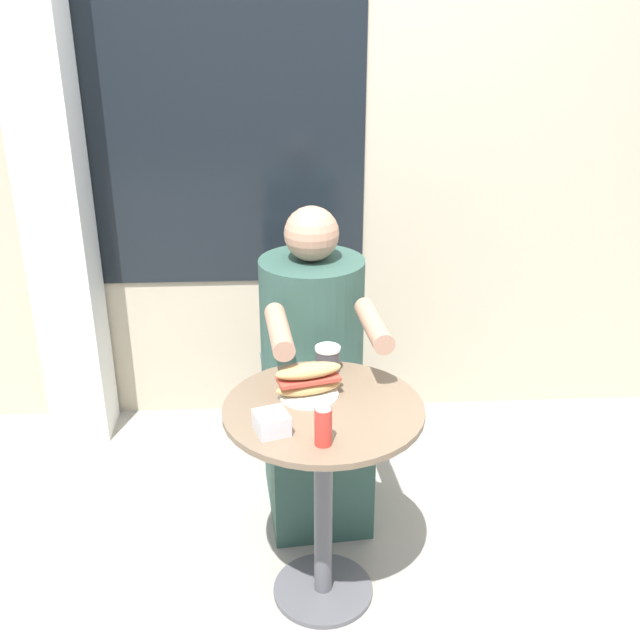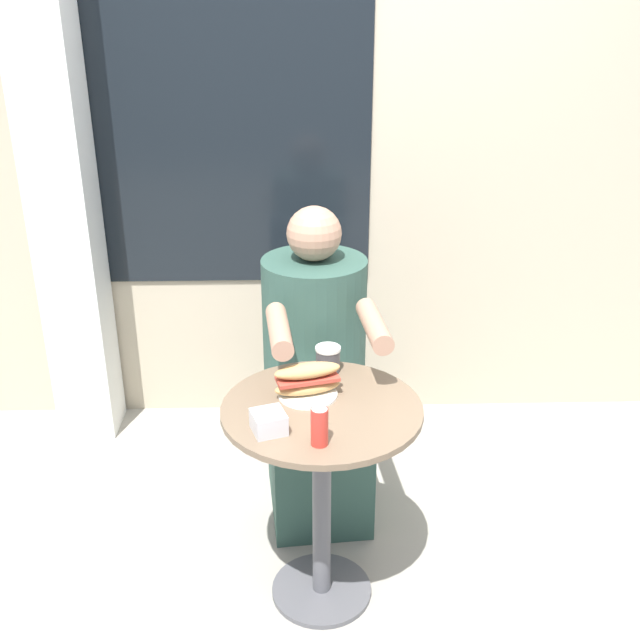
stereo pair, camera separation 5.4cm
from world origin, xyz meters
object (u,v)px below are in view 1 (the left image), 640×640
at_px(diner_chair, 307,344).
at_px(seated_diner, 314,387).
at_px(cafe_table, 323,463).
at_px(sandwich_on_plate, 309,381).
at_px(condiment_bottle, 323,422).
at_px(drink_cup, 328,359).

distance_m(diner_chair, seated_diner, 0.35).
xyz_separation_m(cafe_table, sandwich_on_plate, (-0.04, 0.07, 0.25)).
bearing_deg(cafe_table, diner_chair, 91.27).
bearing_deg(cafe_table, seated_diner, 90.73).
height_order(sandwich_on_plate, condiment_bottle, condiment_bottle).
bearing_deg(diner_chair, seated_diner, 86.54).
xyz_separation_m(diner_chair, drink_cup, (0.05, -0.63, 0.24)).
xyz_separation_m(cafe_table, diner_chair, (-0.02, 0.86, 0.00)).
bearing_deg(cafe_table, sandwich_on_plate, 120.79).
xyz_separation_m(diner_chair, seated_diner, (0.01, -0.35, -0.01)).
bearing_deg(diner_chair, condiment_bottle, 84.84).
height_order(diner_chair, condiment_bottle, diner_chair).
relative_size(diner_chair, drink_cup, 10.02).
relative_size(cafe_table, condiment_bottle, 5.04).
relative_size(diner_chair, sandwich_on_plate, 4.01).
distance_m(seated_diner, sandwich_on_plate, 0.51).
bearing_deg(condiment_bottle, diner_chair, 90.34).
bearing_deg(condiment_bottle, seated_diner, 89.49).
xyz_separation_m(seated_diner, drink_cup, (0.03, -0.28, 0.25)).
bearing_deg(sandwich_on_plate, diner_chair, 88.36).
bearing_deg(seated_diner, cafe_table, 85.23).
bearing_deg(seated_diner, condiment_bottle, 83.99).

